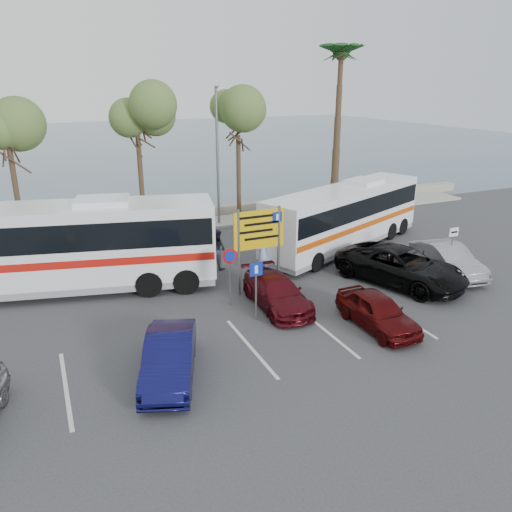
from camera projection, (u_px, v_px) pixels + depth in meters
name	position (u px, v px, depth m)	size (l,w,h in m)	color
ground	(270.00, 328.00, 17.91)	(120.00, 120.00, 0.00)	#373739
kerb_strip	(170.00, 228.00, 29.96)	(44.00, 2.40, 0.15)	#9D9B8E
seawall	(162.00, 216.00, 31.61)	(48.00, 0.80, 0.60)	gray
sea	(85.00, 145.00, 69.67)	(140.00, 140.00, 0.00)	#455B6F
tree_left	(7.00, 131.00, 24.94)	(3.20, 3.20, 7.20)	#382619
tree_mid	(136.00, 115.00, 27.22)	(3.20, 3.20, 8.00)	#382619
tree_right	(238.00, 121.00, 29.68)	(3.20, 3.20, 7.40)	#382619
palm_tree	(341.00, 56.00, 31.15)	(4.80, 4.80, 11.20)	#382619
street_lamp_right	(218.00, 150.00, 29.21)	(0.45, 1.15, 8.01)	slate
direction_sign	(259.00, 236.00, 20.25)	(2.20, 0.12, 3.60)	slate
sign_no_stop	(230.00, 268.00, 19.22)	(0.60, 0.08, 2.35)	slate
sign_parking	(256.00, 283.00, 18.03)	(0.50, 0.07, 2.25)	slate
sign_taxi	(452.00, 244.00, 22.49)	(0.50, 0.07, 2.20)	slate
lane_markings	(252.00, 347.00, 16.61)	(12.02, 4.20, 0.01)	silver
coach_bus_left	(59.00, 250.00, 20.42)	(12.88, 5.42, 3.93)	white
coach_bus_right	(345.00, 219.00, 26.04)	(11.08, 6.46, 3.44)	white
car_blue	(169.00, 357.00, 14.70)	(1.40, 4.00, 1.32)	#0E0E42
car_maroon	(277.00, 292.00, 19.39)	(1.69, 4.16, 1.21)	#530D15
car_red	(377.00, 311.00, 17.73)	(1.49, 3.70, 1.26)	#4D0B0C
suv_black	(401.00, 266.00, 21.63)	(2.63, 5.70, 1.58)	black
car_silver_b	(447.00, 260.00, 22.67)	(1.50, 4.29, 1.41)	gray
pedestrian_near	(263.00, 254.00, 22.68)	(0.69, 0.46, 1.90)	#97AEDC
pedestrian_far	(217.00, 249.00, 23.33)	(0.92, 0.72, 1.90)	#373B53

